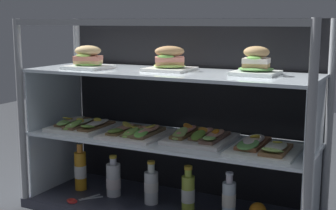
{
  "coord_description": "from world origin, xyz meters",
  "views": [
    {
      "loc": [
        0.95,
        -1.9,
        0.89
      ],
      "look_at": [
        0.0,
        0.0,
        0.52
      ],
      "focal_mm": 51.27,
      "sensor_mm": 36.0,
      "label": 1
    }
  ],
  "objects_px": {
    "plated_roll_sandwich_near_left_corner": "(170,61)",
    "juice_bottle_front_middle": "(188,192)",
    "open_sandwich_tray_near_left_corner": "(136,132)",
    "open_sandwich_tray_mid_left": "(263,147)",
    "plated_roll_sandwich_mid_right": "(88,60)",
    "open_sandwich_tray_left_of_center": "(83,125)",
    "juice_bottle_front_right_end": "(151,186)",
    "juice_bottle_near_post": "(229,199)",
    "plated_roll_sandwich_right_of_center": "(256,65)",
    "kitchen_scissors": "(76,200)",
    "juice_bottle_tucked_behind": "(81,170)",
    "juice_bottle_front_left_end": "(113,180)",
    "open_sandwich_tray_mid_right": "(200,136)"
  },
  "relations": [
    {
      "from": "plated_roll_sandwich_mid_right",
      "to": "open_sandwich_tray_left_of_center",
      "type": "bearing_deg",
      "value": 157.28
    },
    {
      "from": "plated_roll_sandwich_right_of_center",
      "to": "juice_bottle_front_left_end",
      "type": "bearing_deg",
      "value": -176.41
    },
    {
      "from": "juice_bottle_front_middle",
      "to": "juice_bottle_near_post",
      "type": "relative_size",
      "value": 0.98
    },
    {
      "from": "plated_roll_sandwich_near_left_corner",
      "to": "juice_bottle_front_middle",
      "type": "relative_size",
      "value": 0.96
    },
    {
      "from": "open_sandwich_tray_mid_right",
      "to": "juice_bottle_front_right_end",
      "type": "distance_m",
      "value": 0.36
    },
    {
      "from": "open_sandwich_tray_left_of_center",
      "to": "juice_bottle_front_middle",
      "type": "relative_size",
      "value": 1.44
    },
    {
      "from": "plated_roll_sandwich_mid_right",
      "to": "open_sandwich_tray_mid_left",
      "type": "relative_size",
      "value": 0.64
    },
    {
      "from": "open_sandwich_tray_left_of_center",
      "to": "plated_roll_sandwich_right_of_center",
      "type": "bearing_deg",
      "value": 4.69
    },
    {
      "from": "open_sandwich_tray_near_left_corner",
      "to": "open_sandwich_tray_mid_right",
      "type": "bearing_deg",
      "value": 8.97
    },
    {
      "from": "open_sandwich_tray_mid_left",
      "to": "juice_bottle_front_middle",
      "type": "xyz_separation_m",
      "value": [
        -0.35,
        0.04,
        -0.26
      ]
    },
    {
      "from": "open_sandwich_tray_left_of_center",
      "to": "juice_bottle_tucked_behind",
      "type": "relative_size",
      "value": 1.17
    },
    {
      "from": "juice_bottle_front_middle",
      "to": "open_sandwich_tray_near_left_corner",
      "type": "bearing_deg",
      "value": -171.37
    },
    {
      "from": "plated_roll_sandwich_right_of_center",
      "to": "open_sandwich_tray_mid_right",
      "type": "height_order",
      "value": "plated_roll_sandwich_right_of_center"
    },
    {
      "from": "juice_bottle_tucked_behind",
      "to": "juice_bottle_front_left_end",
      "type": "bearing_deg",
      "value": -1.1
    },
    {
      "from": "plated_roll_sandwich_mid_right",
      "to": "juice_bottle_front_middle",
      "type": "xyz_separation_m",
      "value": [
        0.5,
        0.06,
        -0.59
      ]
    },
    {
      "from": "open_sandwich_tray_left_of_center",
      "to": "juice_bottle_front_right_end",
      "type": "distance_m",
      "value": 0.45
    },
    {
      "from": "juice_bottle_front_right_end",
      "to": "kitchen_scissors",
      "type": "distance_m",
      "value": 0.37
    },
    {
      "from": "open_sandwich_tray_mid_right",
      "to": "juice_bottle_near_post",
      "type": "bearing_deg",
      "value": -9.74
    },
    {
      "from": "open_sandwich_tray_left_of_center",
      "to": "open_sandwich_tray_near_left_corner",
      "type": "distance_m",
      "value": 0.31
    },
    {
      "from": "open_sandwich_tray_mid_right",
      "to": "plated_roll_sandwich_near_left_corner",
      "type": "bearing_deg",
      "value": 170.57
    },
    {
      "from": "plated_roll_sandwich_mid_right",
      "to": "kitchen_scissors",
      "type": "relative_size",
      "value": 1.1
    },
    {
      "from": "open_sandwich_tray_mid_left",
      "to": "juice_bottle_front_middle",
      "type": "height_order",
      "value": "open_sandwich_tray_mid_left"
    },
    {
      "from": "juice_bottle_tucked_behind",
      "to": "juice_bottle_front_middle",
      "type": "height_order",
      "value": "juice_bottle_tucked_behind"
    },
    {
      "from": "open_sandwich_tray_mid_left",
      "to": "juice_bottle_tucked_behind",
      "type": "relative_size",
      "value": 1.17
    },
    {
      "from": "plated_roll_sandwich_mid_right",
      "to": "juice_bottle_front_right_end",
      "type": "height_order",
      "value": "plated_roll_sandwich_mid_right"
    },
    {
      "from": "open_sandwich_tray_left_of_center",
      "to": "juice_bottle_front_right_end",
      "type": "height_order",
      "value": "open_sandwich_tray_left_of_center"
    },
    {
      "from": "open_sandwich_tray_left_of_center",
      "to": "open_sandwich_tray_mid_left",
      "type": "height_order",
      "value": "open_sandwich_tray_mid_left"
    },
    {
      "from": "open_sandwich_tray_near_left_corner",
      "to": "juice_bottle_near_post",
      "type": "height_order",
      "value": "open_sandwich_tray_near_left_corner"
    },
    {
      "from": "juice_bottle_front_right_end",
      "to": "plated_roll_sandwich_near_left_corner",
      "type": "bearing_deg",
      "value": 31.77
    },
    {
      "from": "open_sandwich_tray_left_of_center",
      "to": "juice_bottle_tucked_behind",
      "type": "xyz_separation_m",
      "value": [
        -0.05,
        0.03,
        -0.24
      ]
    },
    {
      "from": "open_sandwich_tray_mid_left",
      "to": "juice_bottle_tucked_behind",
      "type": "bearing_deg",
      "value": 177.73
    },
    {
      "from": "open_sandwich_tray_mid_right",
      "to": "open_sandwich_tray_near_left_corner",
      "type": "bearing_deg",
      "value": -171.03
    },
    {
      "from": "plated_roll_sandwich_mid_right",
      "to": "plated_roll_sandwich_right_of_center",
      "type": "xyz_separation_m",
      "value": [
        0.78,
        0.09,
        0.0
      ]
    },
    {
      "from": "open_sandwich_tray_mid_left",
      "to": "juice_bottle_front_left_end",
      "type": "height_order",
      "value": "open_sandwich_tray_mid_left"
    },
    {
      "from": "open_sandwich_tray_mid_right",
      "to": "juice_bottle_tucked_behind",
      "type": "distance_m",
      "value": 0.7
    },
    {
      "from": "juice_bottle_near_post",
      "to": "open_sandwich_tray_near_left_corner",
      "type": "bearing_deg",
      "value": -177.19
    },
    {
      "from": "juice_bottle_front_middle",
      "to": "kitchen_scissors",
      "type": "distance_m",
      "value": 0.55
    },
    {
      "from": "open_sandwich_tray_left_of_center",
      "to": "plated_roll_sandwich_mid_right",
      "type": "bearing_deg",
      "value": -22.72
    },
    {
      "from": "open_sandwich_tray_left_of_center",
      "to": "juice_bottle_front_middle",
      "type": "distance_m",
      "value": 0.62
    },
    {
      "from": "plated_roll_sandwich_near_left_corner",
      "to": "juice_bottle_front_left_end",
      "type": "bearing_deg",
      "value": -171.84
    },
    {
      "from": "plated_roll_sandwich_mid_right",
      "to": "juice_bottle_tucked_behind",
      "type": "xyz_separation_m",
      "value": [
        -0.11,
        0.06,
        -0.57
      ]
    },
    {
      "from": "juice_bottle_tucked_behind",
      "to": "juice_bottle_front_middle",
      "type": "bearing_deg",
      "value": 0.02
    },
    {
      "from": "open_sandwich_tray_left_of_center",
      "to": "open_sandwich_tray_mid_right",
      "type": "bearing_deg",
      "value": 3.73
    },
    {
      "from": "open_sandwich_tray_near_left_corner",
      "to": "open_sandwich_tray_mid_left",
      "type": "relative_size",
      "value": 1.0
    },
    {
      "from": "open_sandwich_tray_mid_left",
      "to": "juice_bottle_front_right_end",
      "type": "height_order",
      "value": "open_sandwich_tray_mid_left"
    },
    {
      "from": "open_sandwich_tray_mid_left",
      "to": "juice_bottle_front_middle",
      "type": "relative_size",
      "value": 1.44
    },
    {
      "from": "plated_roll_sandwich_right_of_center",
      "to": "open_sandwich_tray_left_of_center",
      "type": "xyz_separation_m",
      "value": [
        -0.84,
        -0.07,
        -0.33
      ]
    },
    {
      "from": "juice_bottle_front_right_end",
      "to": "juice_bottle_near_post",
      "type": "xyz_separation_m",
      "value": [
        0.39,
        -0.01,
        0.0
      ]
    },
    {
      "from": "plated_roll_sandwich_near_left_corner",
      "to": "open_sandwich_tray_near_left_corner",
      "type": "height_order",
      "value": "plated_roll_sandwich_near_left_corner"
    },
    {
      "from": "open_sandwich_tray_near_left_corner",
      "to": "juice_bottle_front_right_end",
      "type": "bearing_deg",
      "value": 25.79
    }
  ]
}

